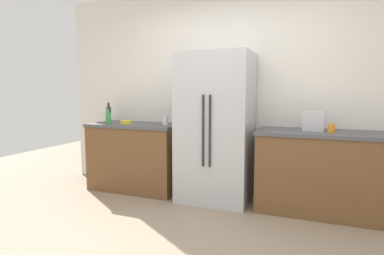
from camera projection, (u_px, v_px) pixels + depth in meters
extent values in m
plane|color=gray|center=(178.00, 252.00, 2.63)|extent=(9.93, 9.93, 0.00)
cube|color=silver|center=(233.00, 91.00, 4.11)|extent=(4.97, 0.10, 2.69)
cube|color=brown|center=(137.00, 158.00, 4.33)|extent=(1.22, 0.62, 0.87)
cube|color=#4C4C51|center=(136.00, 125.00, 4.28)|extent=(1.25, 0.65, 0.04)
cube|color=brown|center=(325.00, 174.00, 3.46)|extent=(1.44, 0.62, 0.87)
cube|color=#4C4C51|center=(327.00, 134.00, 3.41)|extent=(1.47, 0.65, 0.04)
cube|color=#B7BABF|center=(216.00, 128.00, 3.83)|extent=(0.86, 0.66, 1.80)
cylinder|color=#262628|center=(203.00, 131.00, 3.53)|extent=(0.02, 0.02, 0.81)
cylinder|color=#262628|center=(210.00, 131.00, 3.50)|extent=(0.02, 0.02, 0.81)
cube|color=silver|center=(313.00, 121.00, 3.48)|extent=(0.22, 0.18, 0.22)
cylinder|color=black|center=(109.00, 115.00, 4.48)|extent=(0.06, 0.06, 0.21)
cylinder|color=black|center=(109.00, 105.00, 4.46)|extent=(0.03, 0.03, 0.05)
cylinder|color=#333338|center=(108.00, 103.00, 4.46)|extent=(0.03, 0.03, 0.02)
cylinder|color=green|center=(108.00, 118.00, 4.29)|extent=(0.08, 0.08, 0.15)
cylinder|color=green|center=(108.00, 111.00, 4.28)|extent=(0.04, 0.04, 0.05)
cylinder|color=#333338|center=(108.00, 108.00, 4.28)|extent=(0.04, 0.04, 0.02)
cylinder|color=orange|center=(331.00, 128.00, 3.33)|extent=(0.07, 0.07, 0.09)
cylinder|color=white|center=(166.00, 121.00, 4.09)|extent=(0.07, 0.07, 0.10)
cylinder|color=yellow|center=(126.00, 122.00, 4.24)|extent=(0.15, 0.15, 0.05)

